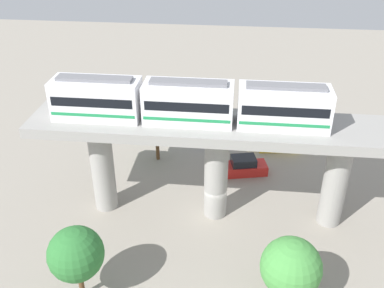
{
  "coord_description": "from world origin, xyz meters",
  "views": [
    {
      "loc": [
        -28.95,
        -1.2,
        23.57
      ],
      "look_at": [
        2.5,
        2.22,
        5.18
      ],
      "focal_mm": 40.56,
      "sensor_mm": 36.0,
      "label": 1
    }
  ],
  "objects_px": {
    "parked_car_blue": "(210,133)",
    "parked_car_yellow": "(278,143)",
    "train": "(188,103)",
    "tree_near_viaduct": "(157,132)",
    "parked_car_red": "(244,166)",
    "tree_far_corner": "(291,267)",
    "tree_mid_lot": "(76,254)"
  },
  "relations": [
    {
      "from": "tree_far_corner",
      "to": "parked_car_yellow",
      "type": "bearing_deg",
      "value": -1.97
    },
    {
      "from": "tree_mid_lot",
      "to": "tree_far_corner",
      "type": "distance_m",
      "value": 13.62
    },
    {
      "from": "parked_car_red",
      "to": "parked_car_blue",
      "type": "xyz_separation_m",
      "value": [
        6.44,
        3.74,
        0.0
      ]
    },
    {
      "from": "parked_car_blue",
      "to": "tree_mid_lot",
      "type": "xyz_separation_m",
      "value": [
        -22.46,
        6.99,
        3.01
      ]
    },
    {
      "from": "parked_car_yellow",
      "to": "tree_mid_lot",
      "type": "xyz_separation_m",
      "value": [
        -21.0,
        14.26,
        3.01
      ]
    },
    {
      "from": "parked_car_red",
      "to": "tree_mid_lot",
      "type": "xyz_separation_m",
      "value": [
        -16.02,
        10.73,
        3.01
      ]
    },
    {
      "from": "tree_far_corner",
      "to": "tree_near_viaduct",
      "type": "bearing_deg",
      "value": 34.73
    },
    {
      "from": "parked_car_blue",
      "to": "parked_car_yellow",
      "type": "height_order",
      "value": "same"
    },
    {
      "from": "train",
      "to": "tree_near_viaduct",
      "type": "bearing_deg",
      "value": 27.13
    },
    {
      "from": "tree_near_viaduct",
      "to": "tree_far_corner",
      "type": "bearing_deg",
      "value": -145.27
    },
    {
      "from": "parked_car_red",
      "to": "tree_mid_lot",
      "type": "relative_size",
      "value": 0.81
    },
    {
      "from": "parked_car_red",
      "to": "tree_far_corner",
      "type": "xyz_separation_m",
      "value": [
        -15.07,
        -2.84,
        2.41
      ]
    },
    {
      "from": "tree_far_corner",
      "to": "parked_car_blue",
      "type": "bearing_deg",
      "value": 17.01
    },
    {
      "from": "parked_car_blue",
      "to": "parked_car_yellow",
      "type": "distance_m",
      "value": 7.42
    },
    {
      "from": "train",
      "to": "parked_car_blue",
      "type": "height_order",
      "value": "train"
    },
    {
      "from": "train",
      "to": "parked_car_blue",
      "type": "xyz_separation_m",
      "value": [
        12.79,
        -0.91,
        -9.42
      ]
    },
    {
      "from": "tree_near_viaduct",
      "to": "parked_car_red",
      "type": "bearing_deg",
      "value": -100.55
    },
    {
      "from": "parked_car_yellow",
      "to": "tree_far_corner",
      "type": "bearing_deg",
      "value": 170.64
    },
    {
      "from": "train",
      "to": "parked_car_red",
      "type": "distance_m",
      "value": 12.28
    },
    {
      "from": "train",
      "to": "tree_far_corner",
      "type": "distance_m",
      "value": 13.47
    },
    {
      "from": "train",
      "to": "parked_car_yellow",
      "type": "distance_m",
      "value": 16.86
    },
    {
      "from": "train",
      "to": "parked_car_red",
      "type": "height_order",
      "value": "train"
    },
    {
      "from": "train",
      "to": "parked_car_yellow",
      "type": "xyz_separation_m",
      "value": [
        11.33,
        -8.18,
        -9.42
      ]
    },
    {
      "from": "parked_car_blue",
      "to": "parked_car_yellow",
      "type": "xyz_separation_m",
      "value": [
        -1.46,
        -7.27,
        0.0
      ]
    },
    {
      "from": "train",
      "to": "tree_near_viaduct",
      "type": "relative_size",
      "value": 4.63
    },
    {
      "from": "parked_car_yellow",
      "to": "tree_mid_lot",
      "type": "height_order",
      "value": "tree_mid_lot"
    },
    {
      "from": "train",
      "to": "parked_car_yellow",
      "type": "bearing_deg",
      "value": -35.82
    },
    {
      "from": "parked_car_red",
      "to": "tree_near_viaduct",
      "type": "xyz_separation_m",
      "value": [
        1.63,
        8.74,
        2.35
      ]
    },
    {
      "from": "parked_car_red",
      "to": "tree_near_viaduct",
      "type": "height_order",
      "value": "tree_near_viaduct"
    },
    {
      "from": "parked_car_red",
      "to": "parked_car_blue",
      "type": "relative_size",
      "value": 1.05
    },
    {
      "from": "train",
      "to": "parked_car_red",
      "type": "bearing_deg",
      "value": -36.18
    },
    {
      "from": "parked_car_blue",
      "to": "tree_far_corner",
      "type": "distance_m",
      "value": 22.63
    }
  ]
}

